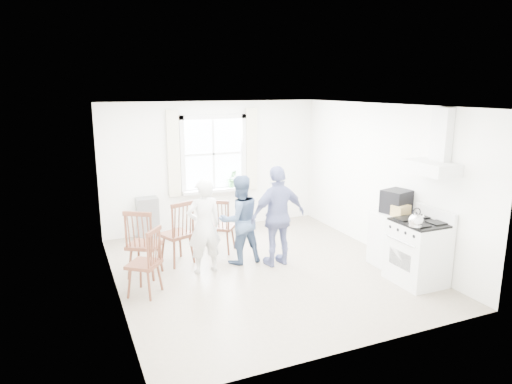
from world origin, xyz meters
name	(u,v)px	position (x,y,z in m)	size (l,w,h in m)	color
room_shell	(263,191)	(0.00, 0.00, 1.30)	(4.62, 5.12, 2.64)	gray
window_assembly	(214,158)	(0.00, 2.45, 1.46)	(1.88, 0.24, 1.70)	white
range_hood	(434,156)	(2.07, -1.35, 1.90)	(0.45, 0.76, 0.94)	silver
shelf_unit	(148,218)	(-1.40, 2.33, 0.40)	(0.40, 0.30, 0.80)	gray
gas_stove	(418,252)	(1.91, -1.35, 0.48)	(0.68, 0.76, 1.12)	silver
kettle	(416,221)	(1.64, -1.55, 1.05)	(0.20, 0.20, 0.29)	silver
low_cabinet	(390,239)	(1.98, -0.65, 0.45)	(0.50, 0.55, 0.90)	silver
stereo_stack	(397,201)	(2.03, -0.68, 1.09)	(0.49, 0.46, 0.37)	black
cardboard_box	(401,211)	(1.97, -0.86, 0.99)	(0.27, 0.19, 0.17)	#A68A50
windsor_chair_a	(181,226)	(-1.15, 0.72, 0.66)	(0.59, 0.58, 1.09)	#4D2718
windsor_chair_b	(141,237)	(-1.84, 0.41, 0.67)	(0.63, 0.62, 1.09)	#4D2718
windsor_chair_c	(150,255)	(-1.82, -0.22, 0.60)	(0.57, 0.58, 0.99)	#4D2718
person_left	(204,226)	(-0.88, 0.28, 0.75)	(0.55, 0.55, 1.50)	silver
person_mid	(240,220)	(-0.22, 0.45, 0.74)	(0.72, 0.72, 1.48)	#43597D
person_right	(278,216)	(0.31, 0.11, 0.83)	(0.97, 0.97, 1.65)	navy
potted_plant	(232,179)	(0.36, 2.36, 1.03)	(0.20, 0.20, 0.36)	#316F32
windsor_chair_d	(220,220)	(-0.39, 0.99, 0.60)	(0.58, 0.57, 0.99)	#4D2718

